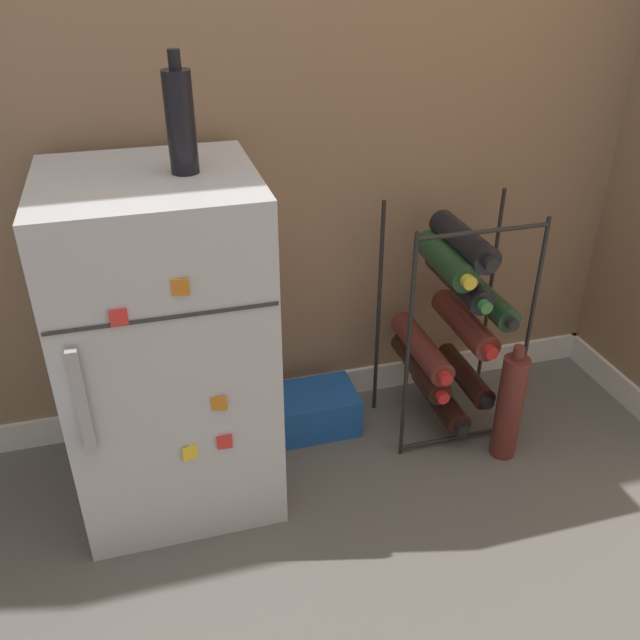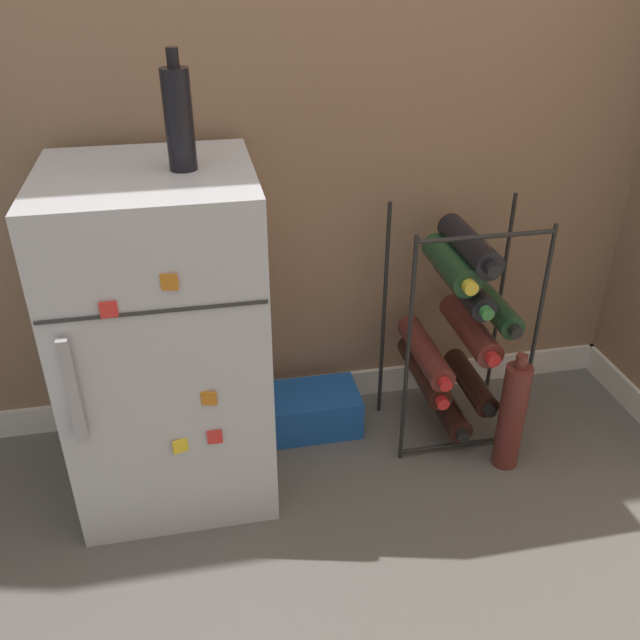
% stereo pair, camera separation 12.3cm
% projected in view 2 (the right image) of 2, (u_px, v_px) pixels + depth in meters
% --- Properties ---
extents(ground_plane, '(14.00, 14.00, 0.00)m').
position_uv_depth(ground_plane, '(392.00, 547.00, 1.71)').
color(ground_plane, '#56544F').
extents(mini_fridge, '(0.49, 0.50, 0.88)m').
position_uv_depth(mini_fridge, '(166.00, 340.00, 1.73)').
color(mini_fridge, '#B7BABF').
rests_on(mini_fridge, ground_plane).
extents(wine_rack, '(0.38, 0.33, 0.71)m').
position_uv_depth(wine_rack, '(456.00, 327.00, 1.95)').
color(wine_rack, black).
rests_on(wine_rack, ground_plane).
extents(soda_box, '(0.27, 0.18, 0.13)m').
position_uv_depth(soda_box, '(314.00, 410.00, 2.09)').
color(soda_box, '#194C9E').
rests_on(soda_box, ground_plane).
extents(fridge_top_bottle, '(0.06, 0.06, 0.26)m').
position_uv_depth(fridge_top_bottle, '(179.00, 118.00, 1.46)').
color(fridge_top_bottle, black).
rests_on(fridge_top_bottle, mini_fridge).
extents(loose_bottle_floor, '(0.07, 0.07, 0.37)m').
position_uv_depth(loose_bottle_floor, '(512.00, 416.00, 1.90)').
color(loose_bottle_floor, '#56231E').
rests_on(loose_bottle_floor, ground_plane).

